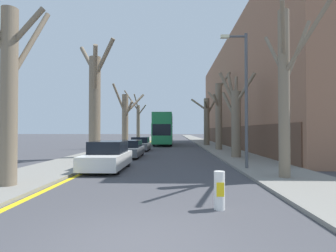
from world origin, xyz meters
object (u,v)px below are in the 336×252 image
double_decker_bus (163,128)px  parked_car_0 (108,156)px  street_tree_left_1 (95,102)px  parked_car_1 (129,149)px  street_tree_right_2 (219,114)px  street_tree_right_0 (285,86)px  traffic_bollard (219,190)px  street_tree_left_0 (6,81)px  street_tree_right_1 (235,116)px  parked_car_2 (140,144)px  street_tree_left_3 (138,121)px  lamp_post (244,93)px  street_tree_right_3 (206,120)px  street_tree_left_2 (126,118)px

double_decker_bus → parked_car_0: (-1.90, -23.63, -1.78)m
street_tree_left_1 → parked_car_1: 4.41m
street_tree_right_2 → double_decker_bus: 11.84m
street_tree_right_0 → traffic_bollard: bearing=-130.1°
parked_car_1 → traffic_bollard: size_ratio=4.50×
street_tree_right_2 → traffic_bollard: street_tree_right_2 is taller
parked_car_0 → traffic_bollard: size_ratio=4.39×
street_tree_left_0 → street_tree_right_1: 14.74m
parked_car_2 → traffic_bollard: parked_car_2 is taller
parked_car_1 → street_tree_right_2: bearing=41.4°
double_decker_bus → traffic_bollard: size_ratio=10.46×
street_tree_left_3 → parked_car_2: 14.21m
street_tree_right_2 → lamp_post: street_tree_right_2 is taller
double_decker_bus → parked_car_1: size_ratio=2.32×
street_tree_left_3 → parked_car_2: (2.22, -13.74, -2.83)m
street_tree_left_3 → traffic_bollard: street_tree_left_3 is taller
street_tree_right_3 → lamp_post: size_ratio=0.93×
street_tree_right_0 → parked_car_1: 12.71m
street_tree_right_3 → street_tree_left_2: bearing=-151.5°
street_tree_left_3 → street_tree_right_3: size_ratio=1.24×
street_tree_left_1 → street_tree_right_2: street_tree_right_2 is taller
street_tree_right_3 → parked_car_2: street_tree_right_3 is taller
street_tree_left_1 → traffic_bollard: (7.03, -12.13, -3.68)m
parked_car_2 → parked_car_1: bearing=-90.0°
street_tree_right_3 → traffic_bollard: street_tree_right_3 is taller
street_tree_left_1 → lamp_post: street_tree_left_1 is taller
street_tree_right_0 → parked_car_0: 9.14m
street_tree_right_2 → traffic_bollard: bearing=-99.5°
street_tree_right_3 → double_decker_bus: 6.22m
street_tree_left_0 → street_tree_right_2: size_ratio=0.88×
street_tree_left_3 → street_tree_right_1: street_tree_left_3 is taller
street_tree_right_3 → double_decker_bus: bearing=166.0°
street_tree_left_3 → street_tree_right_3: (10.07, -4.59, 0.03)m
street_tree_right_3 → traffic_bollard: bearing=-96.2°
street_tree_left_1 → street_tree_left_2: street_tree_left_1 is taller
street_tree_left_2 → parked_car_2: bearing=-58.9°
street_tree_right_0 → lamp_post: (-0.97, 2.72, 0.11)m
street_tree_left_2 → parked_car_2: (2.23, -3.69, -2.84)m
double_decker_bus → parked_car_2: (-1.90, -10.63, -1.83)m
street_tree_left_1 → parked_car_1: bearing=26.3°
double_decker_bus → parked_car_1: 17.35m
street_tree_right_3 → parked_car_2: (-7.85, -9.16, -2.86)m
street_tree_left_2 → street_tree_right_0: bearing=-62.0°
street_tree_right_0 → lamp_post: size_ratio=1.00×
street_tree_left_0 → parked_car_2: street_tree_left_0 is taller
street_tree_left_0 → street_tree_right_3: bearing=68.8°
street_tree_left_0 → lamp_post: 10.64m
street_tree_left_2 → street_tree_left_3: 10.05m
double_decker_bus → street_tree_right_0: bearing=-76.8°
street_tree_right_1 → street_tree_left_2: bearing=133.1°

